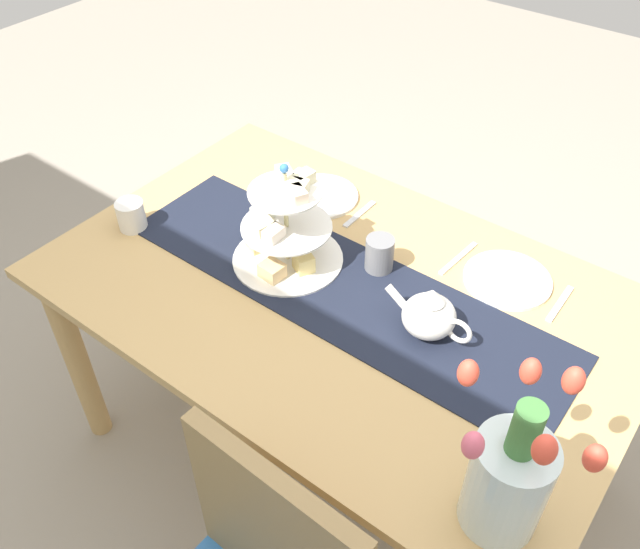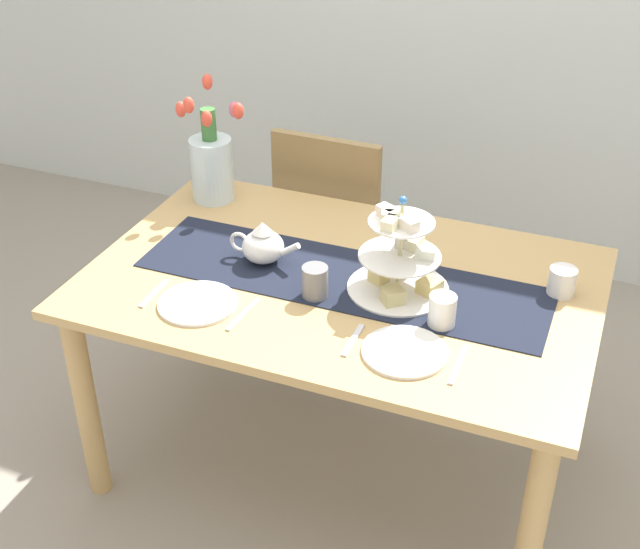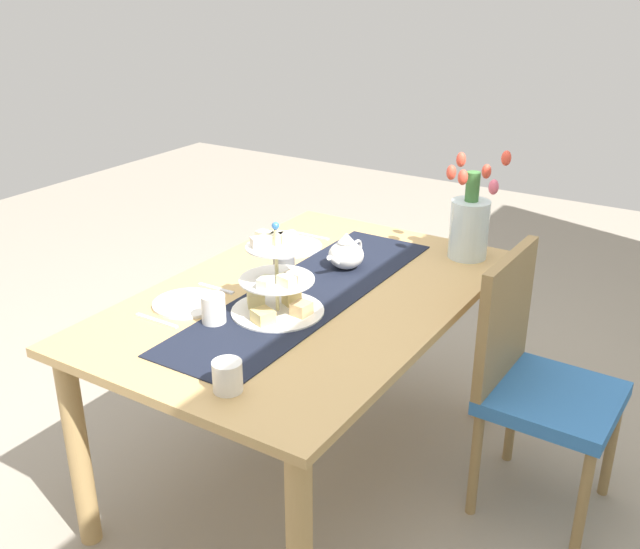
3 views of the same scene
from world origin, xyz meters
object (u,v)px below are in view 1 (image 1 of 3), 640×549
Objects in this scene: dining_table at (339,315)px; knife_left at (458,258)px; dinner_plate_right at (320,196)px; fork_right at (359,214)px; knife_right at (284,180)px; mug_grey at (380,254)px; tiered_cake_stand at (285,232)px; dinner_plate_left at (507,280)px; cream_jug at (131,215)px; tulip_vase at (509,477)px; mug_white_text at (271,203)px; fork_left at (560,304)px; teapot at (429,315)px.

dining_table is 0.36m from knife_left.
dinner_plate_right is 1.53× the size of fork_right.
mug_grey is at bearing 160.61° from knife_right.
dining_table is 4.99× the size of tiered_cake_stand.
mug_grey is (0.15, 0.16, 0.05)m from knife_left.
dinner_plate_right is 2.42× the size of mug_grey.
dinner_plate_right is 0.15m from fork_right.
dinner_plate_right is (0.62, 0.00, 0.00)m from dinner_plate_left.
dinner_plate_left is 2.42× the size of mug_grey.
cream_jug reaches higher than fork_right.
tulip_vase reaches higher than mug_white_text.
knife_right is 0.50m from mug_grey.
dinner_plate_left reaches higher than fork_left.
mug_white_text is (0.82, 0.16, 0.04)m from fork_left.
fork_left is 1.58× the size of mug_grey.
dining_table is at bearing 72.82° from mug_grey.
tulip_vase is at bearing 124.03° from knife_left.
dinner_plate_right is 1.35× the size of knife_right.
knife_left is 0.74× the size of dinner_plate_right.
dinner_plate_left is (0.27, -0.62, -0.13)m from tulip_vase.
knife_right is at bearing -49.13° from tiered_cake_stand.
teapot reaches higher than mug_white_text.
dining_table is 0.53m from knife_right.
mug_grey is (-0.04, -0.12, 0.15)m from dining_table.
fork_right is (0.33, 0.00, 0.00)m from knife_left.
dining_table is 0.39m from mug_white_text.
teapot is 0.30m from dinner_plate_left.
mug_grey is at bearing 137.05° from fork_right.
mug_white_text is at bearing 16.82° from knife_left.
teapot reaches higher than knife_left.
cream_jug is (0.88, 0.16, -0.02)m from teapot.
tulip_vase reaches higher than knife_right.
cream_jug is at bearing 24.82° from dinner_plate_left.
mug_white_text is at bearing 70.62° from dinner_plate_right.
knife_right is 0.19m from mug_white_text.
teapot is 0.75m from knife_right.
knife_right is (0.29, 0.00, 0.00)m from fork_right.
tiered_cake_stand is 3.58× the size of cream_jug.
mug_grey is (-0.18, 0.16, 0.05)m from fork_right.
fork_right reaches higher than dining_table.
knife_right is at bearing -61.00° from mug_white_text.
tulip_vase is at bearing 171.80° from cream_jug.
knife_left is at bearing -163.18° from mug_white_text.
cream_jug is (1.23, -0.18, -0.10)m from tulip_vase.
mug_grey reaches higher than cream_jug.
mug_white_text is (-0.28, -0.28, 0.01)m from cream_jug.
dining_table is at bearing 0.00° from teapot.
dining_table is at bearing 134.69° from dinner_plate_right.
teapot is 1.59× the size of fork_left.
teapot is 0.25m from mug_grey.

